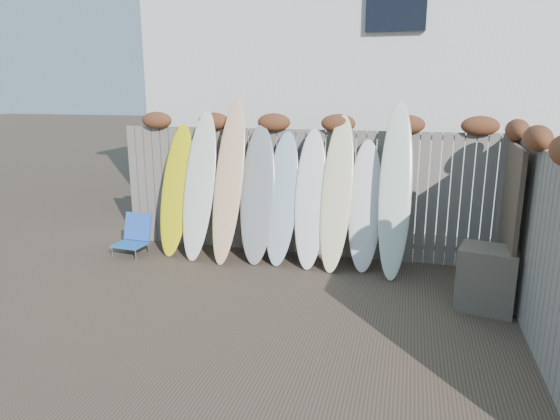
% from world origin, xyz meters
% --- Properties ---
extents(ground, '(80.00, 80.00, 0.00)m').
position_xyz_m(ground, '(0.00, 0.00, 0.00)').
color(ground, '#493A2D').
extents(back_fence, '(6.05, 0.28, 2.24)m').
position_xyz_m(back_fence, '(0.06, 2.39, 1.18)').
color(back_fence, slate).
rests_on(back_fence, ground).
extents(right_fence, '(0.28, 4.40, 2.24)m').
position_xyz_m(right_fence, '(2.99, 0.25, 1.14)').
color(right_fence, slate).
rests_on(right_fence, ground).
extents(house, '(8.50, 5.50, 6.33)m').
position_xyz_m(house, '(0.50, 6.50, 3.20)').
color(house, silver).
rests_on(house, ground).
extents(beach_chair, '(0.52, 0.55, 0.64)m').
position_xyz_m(beach_chair, '(-2.58, 1.71, 0.30)').
color(beach_chair, '#2362AF').
rests_on(beach_chair, ground).
extents(wooden_crate, '(0.77, 0.68, 0.77)m').
position_xyz_m(wooden_crate, '(2.66, 0.90, 0.38)').
color(wooden_crate, '#4E433A').
rests_on(wooden_crate, ground).
extents(lattice_panel, '(0.12, 1.30, 1.95)m').
position_xyz_m(lattice_panel, '(2.90, 1.27, 0.98)').
color(lattice_panel, '#3B3023').
rests_on(lattice_panel, ground).
extents(surfboard_0, '(0.58, 0.77, 2.07)m').
position_xyz_m(surfboard_0, '(-1.92, 1.97, 1.03)').
color(surfboard_0, yellow).
rests_on(surfboard_0, ground).
extents(surfboard_1, '(0.55, 0.83, 2.29)m').
position_xyz_m(surfboard_1, '(-1.49, 1.91, 1.14)').
color(surfboard_1, silver).
rests_on(surfboard_1, ground).
extents(surfboard_2, '(0.52, 0.89, 2.47)m').
position_xyz_m(surfboard_2, '(-0.99, 1.88, 1.23)').
color(surfboard_2, tan).
rests_on(surfboard_2, ground).
extents(surfboard_3, '(0.60, 0.78, 2.07)m').
position_xyz_m(surfboard_3, '(-0.55, 1.95, 1.04)').
color(surfboard_3, gray).
rests_on(surfboard_3, ground).
extents(surfboard_4, '(0.52, 0.73, 1.99)m').
position_xyz_m(surfboard_4, '(-0.17, 1.97, 0.99)').
color(surfboard_4, '#99B0C2').
rests_on(surfboard_4, ground).
extents(surfboard_5, '(0.52, 0.75, 2.03)m').
position_xyz_m(surfboard_5, '(0.28, 1.94, 1.02)').
color(surfboard_5, silver).
rests_on(surfboard_5, ground).
extents(surfboard_6, '(0.51, 0.82, 2.25)m').
position_xyz_m(surfboard_6, '(0.67, 1.93, 1.12)').
color(surfboard_6, '#F8E9B2').
rests_on(surfboard_6, ground).
extents(surfboard_7, '(0.51, 0.69, 1.89)m').
position_xyz_m(surfboard_7, '(1.08, 2.01, 0.94)').
color(surfboard_7, silver).
rests_on(surfboard_7, ground).
extents(surfboard_8, '(0.47, 0.86, 2.45)m').
position_xyz_m(surfboard_8, '(1.50, 1.88, 1.22)').
color(surfboard_8, silver).
rests_on(surfboard_8, ground).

